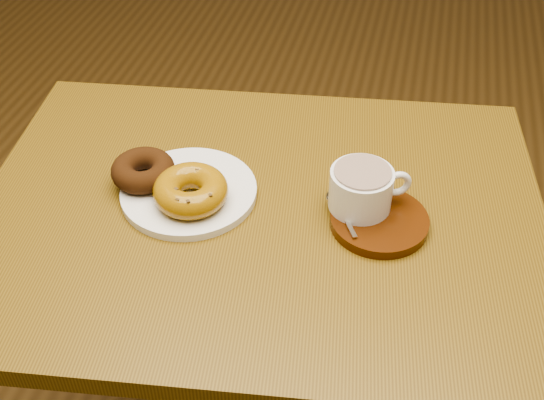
% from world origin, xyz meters
% --- Properties ---
extents(ground, '(6.00, 6.00, 0.00)m').
position_xyz_m(ground, '(0.00, 0.00, 0.00)').
color(ground, brown).
rests_on(ground, ground).
extents(cafe_table, '(0.95, 0.76, 0.82)m').
position_xyz_m(cafe_table, '(0.07, -0.27, 0.69)').
color(cafe_table, brown).
rests_on(cafe_table, ground).
extents(donut_plate, '(0.24, 0.24, 0.01)m').
position_xyz_m(donut_plate, '(-0.05, -0.27, 0.83)').
color(donut_plate, white).
rests_on(donut_plate, cafe_table).
extents(donut_cinnamon, '(0.12, 0.12, 0.04)m').
position_xyz_m(donut_cinnamon, '(-0.12, -0.26, 0.85)').
color(donut_cinnamon, '#371C0B').
rests_on(donut_cinnamon, donut_plate).
extents(donut_caramel, '(0.12, 0.12, 0.04)m').
position_xyz_m(donut_caramel, '(-0.03, -0.30, 0.86)').
color(donut_caramel, '#9C6D11').
rests_on(donut_caramel, donut_plate).
extents(saucer, '(0.18, 0.18, 0.02)m').
position_xyz_m(saucer, '(0.25, -0.27, 0.83)').
color(saucer, '#3E1C08').
rests_on(saucer, cafe_table).
extents(coffee_cup, '(0.12, 0.09, 0.07)m').
position_xyz_m(coffee_cup, '(0.22, -0.25, 0.87)').
color(coffee_cup, white).
rests_on(coffee_cup, saucer).
extents(teaspoon, '(0.06, 0.10, 0.01)m').
position_xyz_m(teaspoon, '(0.19, -0.25, 0.84)').
color(teaspoon, silver).
rests_on(teaspoon, saucer).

